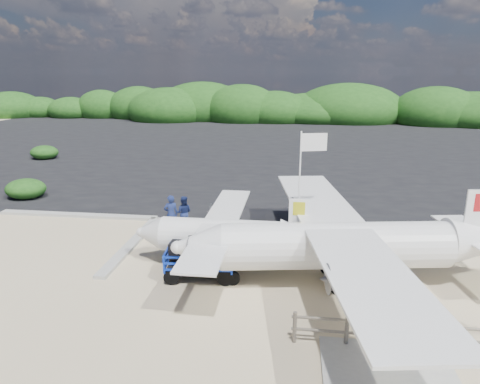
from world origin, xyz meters
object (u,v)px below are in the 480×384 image
object	(u,v)px
baggage_cart	(200,278)
crew_b	(184,213)
crew_a	(171,214)
aircraft_large	(359,152)
aircraft_small	(195,141)
flagpole	(297,257)
signboard	(342,281)

from	to	relation	value
baggage_cart	crew_b	bearing A→B (deg)	105.83
crew_a	aircraft_large	bearing A→B (deg)	-141.98
aircraft_large	crew_a	bearing A→B (deg)	53.51
aircraft_small	flagpole	bearing A→B (deg)	111.02
signboard	aircraft_large	world-z (taller)	aircraft_large
baggage_cart	flagpole	size ratio (longest dim) A/B	0.52
baggage_cart	crew_a	distance (m)	5.30
baggage_cart	aircraft_small	bearing A→B (deg)	98.40
crew_a	crew_b	xyz separation A→B (m)	(0.47, 0.62, -0.10)
flagpole	crew_a	world-z (taller)	flagpole
baggage_cart	aircraft_small	xyz separation A→B (m)	(-7.98, 33.09, 0.00)
crew_b	aircraft_small	world-z (taller)	crew_b
flagpole	aircraft_small	bearing A→B (deg)	110.89
crew_b	aircraft_small	bearing A→B (deg)	-80.71
baggage_cart	aircraft_large	distance (m)	30.13
flagpole	aircraft_large	size ratio (longest dim) A/B	0.35
crew_a	crew_b	distance (m)	0.78
flagpole	aircraft_small	xyz separation A→B (m)	(-11.70, 30.66, 0.00)
flagpole	aircraft_large	xyz separation A→B (m)	(6.16, 26.03, 0.00)
aircraft_large	baggage_cart	bearing A→B (deg)	61.73
signboard	aircraft_small	world-z (taller)	aircraft_small
baggage_cart	crew_b	xyz separation A→B (m)	(-2.00, 5.21, 0.87)
crew_b	flagpole	bearing A→B (deg)	151.27
baggage_cart	aircraft_large	xyz separation A→B (m)	(9.89, 28.46, 0.00)
crew_b	aircraft_small	xyz separation A→B (m)	(-5.98, 27.88, -0.87)
signboard	crew_a	xyz separation A→B (m)	(-7.95, 4.20, 0.97)
crew_b	aircraft_large	size ratio (longest dim) A/B	0.11
aircraft_small	crew_b	bearing A→B (deg)	102.24
flagpole	signboard	size ratio (longest dim) A/B	3.72
baggage_cart	flagpole	world-z (taller)	flagpole
aircraft_large	aircraft_small	distance (m)	18.45
signboard	aircraft_large	xyz separation A→B (m)	(4.41, 28.06, 0.00)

